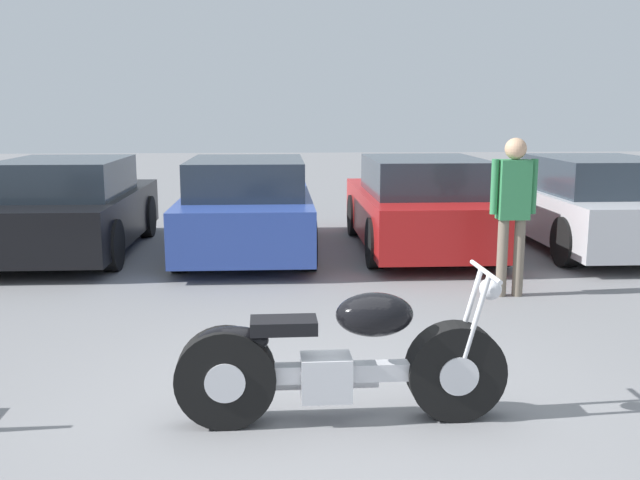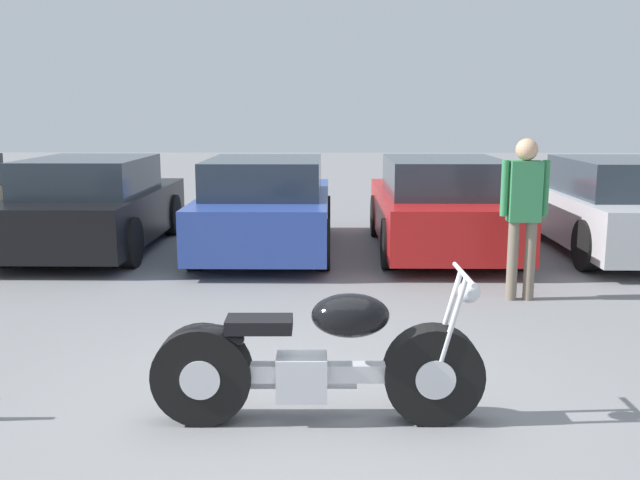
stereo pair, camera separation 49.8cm
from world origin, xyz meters
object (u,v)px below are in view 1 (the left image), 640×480
person_standing (513,202)px  parked_car_red (421,206)px  motorcycle (339,361)px  parked_car_silver (591,205)px  parked_car_black (71,208)px  parked_car_blue (248,208)px

person_standing → parked_car_red: bearing=100.1°
motorcycle → parked_car_red: (1.73, 5.90, 0.24)m
parked_car_silver → motorcycle: bearing=-126.4°
parked_car_black → parked_car_blue: 2.57m
parked_car_black → person_standing: size_ratio=2.29×
parked_car_blue → person_standing: size_ratio=2.29×
parked_car_blue → parked_car_red: (2.57, 0.06, 0.00)m
parked_car_red → person_standing: 2.79m
parked_car_black → parked_car_blue: same height
motorcycle → parked_car_blue: parked_car_blue is taller
motorcycle → parked_car_black: bearing=119.9°
parked_car_red → parked_car_blue: bearing=-178.6°
motorcycle → person_standing: (2.21, 3.18, 0.64)m
parked_car_black → parked_car_silver: same height
parked_car_black → parked_car_silver: bearing=-0.9°
motorcycle → parked_car_red: size_ratio=0.55×
parked_car_black → parked_car_red: bearing=-0.6°
parked_car_red → person_standing: size_ratio=2.29×
parked_car_blue → person_standing: person_standing is taller
parked_car_red → person_standing: person_standing is taller
motorcycle → parked_car_silver: size_ratio=0.55×
parked_car_black → parked_car_red: size_ratio=1.00×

